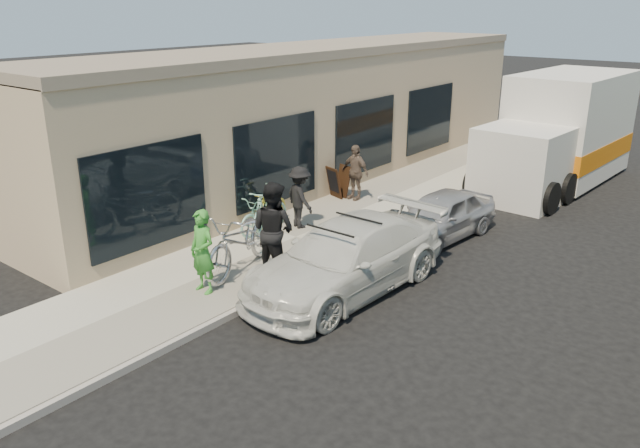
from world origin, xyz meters
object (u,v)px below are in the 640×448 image
Objects in this scene: tandem_bike at (242,240)px; bystander_b at (355,172)px; bike_rack at (262,210)px; man_standing at (273,230)px; bystander_a at (300,197)px; sedan_silver at (440,216)px; cruiser_bike_b at (265,213)px; moving_truck at (560,136)px; cruiser_bike_a at (265,208)px; sandwich_board at (338,182)px; woman_rider at (202,252)px; sedan_white at (346,258)px; cruiser_bike_c at (270,209)px.

tandem_bike is 5.68m from bystander_b.
man_standing is at bearing -41.47° from bike_rack.
bystander_a reaches higher than bike_rack.
cruiser_bike_b is at bearing -137.84° from sedan_silver.
bystander_b is at bearing -74.42° from man_standing.
sedan_silver is (3.52, 2.53, -0.08)m from bike_rack.
bystander_a is at bearing -108.51° from moving_truck.
cruiser_bike_a is at bearing -89.03° from bystander_b.
sandwich_board is at bearing 91.67° from tandem_bike.
woman_rider is at bearing -74.54° from bystander_b.
sedan_silver is at bearing -90.96° from moving_truck.
bystander_a is at bearing 149.11° from sedan_white.
man_standing reaches higher than sedan_white.
man_standing is 1.09× the size of cruiser_bike_a.
cruiser_bike_b is (0.31, -3.38, -0.00)m from sandwich_board.
cruiser_bike_c is 0.99× the size of bystander_b.
bystander_b is (-3.19, 4.76, 0.24)m from sedan_white.
cruiser_bike_a is at bearing 55.89° from bike_rack.
cruiser_bike_b is (-3.41, -2.56, 0.02)m from sedan_silver.
sedan_silver is at bearing 50.37° from tandem_bike.
man_standing reaches higher than bystander_a.
cruiser_bike_c is at bearing -69.28° from sandwich_board.
bystander_b is at bearing 168.32° from sedan_silver.
sedan_silver is 5.06m from tandem_bike.
bystander_b reaches higher than sandwich_board.
sedan_white is 2.70× the size of cruiser_bike_a.
woman_rider reaches higher than sedan_white.
sandwich_board is 5.63m from tandem_bike.
moving_truck is 11.77m from tandem_bike.
moving_truck is at bearing 62.67° from tandem_bike.
cruiser_bike_c is (-3.48, 1.55, -0.08)m from sedan_white.
bike_rack is 0.49× the size of cruiser_bike_b.
tandem_bike reaches higher than bike_rack.
sedan_silver is 4.28m from cruiser_bike_a.
sedan_silver reaches higher than cruiser_bike_c.
bike_rack is 4.33m from sedan_silver.
cruiser_bike_c is at bearing 56.41° from bystander_a.
sedan_silver is 2.08× the size of woman_rider.
bystander_b reaches higher than sedan_white.
moving_truck is at bearing -90.45° from bystander_a.
moving_truck is (0.50, 10.66, 0.81)m from sedan_white.
moving_truck is 9.32m from bystander_a.
man_standing reaches higher than sedan_silver.
cruiser_bike_a is 1.17× the size of cruiser_bike_c.
cruiser_bike_a is at bearing -139.34° from sedan_silver.
moving_truck is at bearing -102.59° from man_standing.
woman_rider is 1.52m from man_standing.
cruiser_bike_c is (0.18, -3.05, 0.01)m from sandwich_board.
sedan_white is 2.24m from tandem_bike.
man_standing is 3.01m from cruiser_bike_c.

